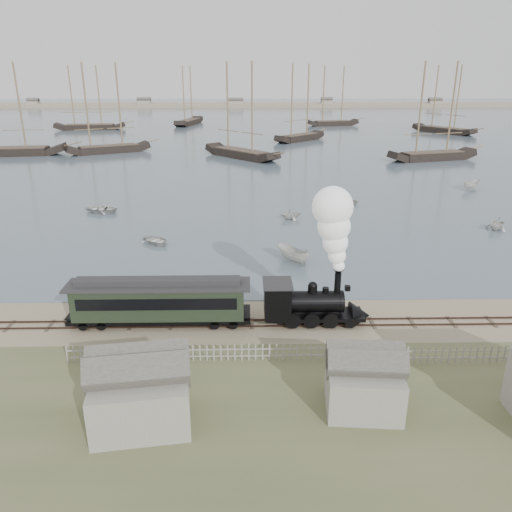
{
  "coord_description": "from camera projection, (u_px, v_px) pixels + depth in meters",
  "views": [
    {
      "loc": [
        -4.37,
        -35.13,
        17.63
      ],
      "look_at": [
        -3.63,
        3.2,
        3.5
      ],
      "focal_mm": 35.0,
      "sensor_mm": 36.0,
      "label": 1
    }
  ],
  "objects": [
    {
      "name": "ground",
      "position": [
        303.0,
        312.0,
        39.13
      ],
      "size": [
        600.0,
        600.0,
        0.0
      ],
      "primitive_type": "plane",
      "color": "gray",
      "rests_on": "ground"
    },
    {
      "name": "harbor_water",
      "position": [
        257.0,
        120.0,
        198.61
      ],
      "size": [
        600.0,
        336.0,
        0.06
      ],
      "primitive_type": "cube",
      "color": "#495B69",
      "rests_on": "ground"
    },
    {
      "name": "rail_track",
      "position": [
        306.0,
        323.0,
        37.24
      ],
      "size": [
        120.0,
        1.8,
        0.16
      ],
      "color": "#36241D",
      "rests_on": "ground"
    },
    {
      "name": "picket_fence_west",
      "position": [
        215.0,
        361.0,
        32.44
      ],
      "size": [
        19.0,
        0.1,
        1.2
      ],
      "primitive_type": null,
      "color": "gray",
      "rests_on": "ground"
    },
    {
      "name": "picket_fence_east",
      "position": [
        508.0,
        362.0,
        32.32
      ],
      "size": [
        15.0,
        0.1,
        1.2
      ],
      "primitive_type": null,
      "color": "gray",
      "rests_on": "ground"
    },
    {
      "name": "shed_left",
      "position": [
        143.0,
        422.0,
        26.75
      ],
      "size": [
        5.0,
        4.0,
        4.1
      ],
      "primitive_type": null,
      "color": "gray",
      "rests_on": "ground"
    },
    {
      "name": "shed_mid",
      "position": [
        362.0,
        408.0,
        27.91
      ],
      "size": [
        4.0,
        3.5,
        3.6
      ],
      "primitive_type": null,
      "color": "gray",
      "rests_on": "ground"
    },
    {
      "name": "far_spit",
      "position": [
        254.0,
        107.0,
        273.67
      ],
      "size": [
        500.0,
        20.0,
        1.8
      ],
      "primitive_type": "cube",
      "color": "tan",
      "rests_on": "ground"
    },
    {
      "name": "locomotive",
      "position": [
        328.0,
        266.0,
        35.69
      ],
      "size": [
        7.98,
        2.98,
        9.95
      ],
      "color": "black",
      "rests_on": "ground"
    },
    {
      "name": "passenger_coach",
      "position": [
        159.0,
        300.0,
        36.35
      ],
      "size": [
        13.27,
        2.56,
        3.22
      ],
      "color": "black",
      "rests_on": "ground"
    },
    {
      "name": "beached_dinghy",
      "position": [
        320.0,
        302.0,
        39.86
      ],
      "size": [
        4.4,
        4.57,
        0.77
      ],
      "primitive_type": "imported",
      "rotation": [
        0.0,
        0.0,
        0.9
      ],
      "color": "beige",
      "rests_on": "ground"
    },
    {
      "name": "rowboat_0",
      "position": [
        156.0,
        241.0,
        54.32
      ],
      "size": [
        4.31,
        4.4,
        0.75
      ],
      "primitive_type": "imported",
      "rotation": [
        0.0,
        0.0,
        0.85
      ],
      "color": "beige",
      "rests_on": "harbor_water"
    },
    {
      "name": "rowboat_1",
      "position": [
        291.0,
        214.0,
        63.32
      ],
      "size": [
        2.89,
        3.16,
        1.42
      ],
      "primitive_type": "imported",
      "rotation": [
        0.0,
        0.0,
        1.8
      ],
      "color": "beige",
      "rests_on": "harbor_water"
    },
    {
      "name": "rowboat_2",
      "position": [
        292.0,
        255.0,
        48.92
      ],
      "size": [
        4.12,
        3.84,
        1.58
      ],
      "primitive_type": "imported",
      "rotation": [
        0.0,
        0.0,
        3.85
      ],
      "color": "beige",
      "rests_on": "harbor_water"
    },
    {
      "name": "rowboat_3",
      "position": [
        346.0,
        201.0,
        70.91
      ],
      "size": [
        2.97,
        3.81,
        0.72
      ],
      "primitive_type": "imported",
      "rotation": [
        0.0,
        0.0,
        1.43
      ],
      "color": "beige",
      "rests_on": "harbor_water"
    },
    {
      "name": "rowboat_4",
      "position": [
        497.0,
        223.0,
        59.05
      ],
      "size": [
        3.71,
        3.84,
        1.55
      ],
      "primitive_type": "imported",
      "rotation": [
        0.0,
        0.0,
        5.27
      ],
      "color": "beige",
      "rests_on": "harbor_water"
    },
    {
      "name": "rowboat_5",
      "position": [
        472.0,
        185.0,
        79.39
      ],
      "size": [
        3.48,
        4.03,
        1.51
      ],
      "primitive_type": "imported",
      "rotation": [
        0.0,
        0.0,
        2.2
      ],
      "color": "beige",
      "rests_on": "harbor_water"
    },
    {
      "name": "rowboat_6",
      "position": [
        100.0,
        209.0,
        66.53
      ],
      "size": [
        4.07,
        5.01,
        0.91
      ],
      "primitive_type": "imported",
      "rotation": [
        0.0,
        0.0,
        4.48
      ],
      "color": "beige",
      "rests_on": "harbor_water"
    },
    {
      "name": "schooner_1",
      "position": [
        105.0,
        108.0,
        112.72
      ],
      "size": [
        18.83,
        12.37,
        20.0
      ],
      "primitive_type": null,
      "rotation": [
        0.0,
        0.0,
        0.47
      ],
      "color": "black",
      "rests_on": "harbor_water"
    },
    {
      "name": "schooner_2",
      "position": [
        241.0,
        110.0,
        106.21
      ],
      "size": [
        17.31,
        18.62,
        20.0
      ],
      "primitive_type": null,
      "rotation": [
        0.0,
        0.0,
        -0.84
      ],
      "color": "black",
      "rests_on": "harbor_water"
    },
    {
      "name": "schooner_3",
      "position": [
        301.0,
        103.0,
        133.03
      ],
      "size": [
        15.31,
        15.58,
        20.0
      ],
      "primitive_type": null,
      "rotation": [
        0.0,
        0.0,
        0.8
      ],
      "color": "black",
      "rests_on": "harbor_water"
    },
    {
      "name": "schooner_4",
      "position": [
        438.0,
        111.0,
        103.22
      ],
      "size": [
        20.26,
        9.84,
        20.0
      ],
      "primitive_type": null,
      "rotation": [
        0.0,
        0.0,
        0.28
      ],
      "color": "black",
      "rests_on": "harbor_water"
    },
    {
      "name": "schooner_5",
      "position": [
        447.0,
        99.0,
        150.65
      ],
      "size": [
        15.44,
        20.02,
        20.0
      ],
      "primitive_type": null,
      "rotation": [
        0.0,
        0.0,
        -0.99
      ],
      "color": "black",
      "rests_on": "harbor_water"
    },
    {
      "name": "schooner_6",
      "position": [
        87.0,
        98.0,
        159.91
      ],
      "size": [
        22.6,
        7.2,
        20.0
      ],
      "primitive_type": null,
      "rotation": [
        0.0,
        0.0,
        0.09
      ],
      "color": "black",
      "rests_on": "harbor_water"
    },
    {
      "name": "schooner_7",
      "position": [
        188.0,
        95.0,
        175.69
      ],
      "size": [
        9.29,
        21.35,
        20.0
      ],
      "primitive_type": null,
      "rotation": [
        0.0,
        0.0,
        1.35
      ],
      "color": "black",
      "rests_on": "harbor_water"
    },
    {
      "name": "schooner_8",
      "position": [
        334.0,
        96.0,
        171.92
      ],
      "size": [
        18.83,
        8.3,
        20.0
      ],
      "primitive_type": null,
      "rotation": [
        0.0,
        0.0,
        0.23
      ],
      "color": "black",
      "rests_on": "harbor_water"
    }
  ]
}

